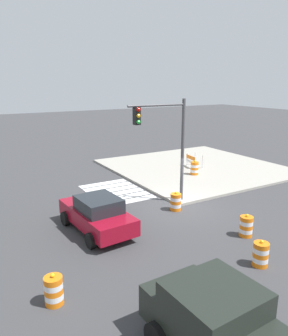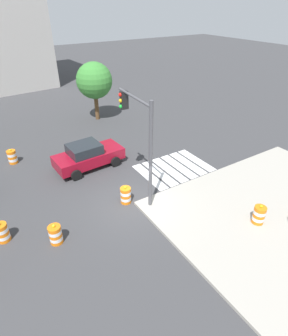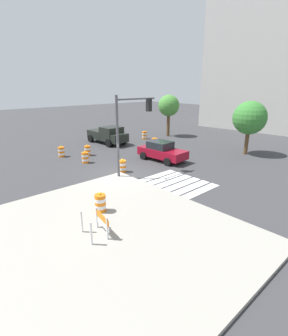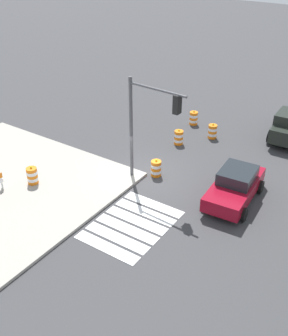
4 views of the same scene
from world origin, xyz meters
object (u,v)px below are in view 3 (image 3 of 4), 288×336
Objects in this scene: pickup_truck at (109,135)px; traffic_barrel_median_far at (155,142)px; traffic_light_pole at (131,121)px; street_tree_streetside_mid at (169,106)px; traffic_barrel_lane_center at (144,135)px; sports_car at (162,151)px; construction_barricade at (99,222)px; traffic_barrel_on_sidewalk at (100,203)px; street_tree_streetside_near at (250,118)px; traffic_barrel_near_corner at (85,158)px; traffic_barrel_median_near at (61,152)px; traffic_barrel_far_curb at (122,166)px; traffic_barrel_crosswalk_end at (88,151)px.

traffic_barrel_median_far is at bearing 31.37° from pickup_truck.
street_tree_streetside_mid is (-8.28, 12.83, -0.17)m from traffic_light_pole.
street_tree_streetside_mid reaches higher than traffic_barrel_lane_center.
pickup_truck reaches higher than sports_car.
pickup_truck is at bearing 154.18° from traffic_light_pole.
pickup_truck is 5.12× the size of traffic_barrel_median_far.
sports_car is 3.28× the size of construction_barricade.
traffic_barrel_on_sidewalk is at bearing -49.00° from traffic_barrel_lane_center.
traffic_barrel_lane_center is (-3.71, 1.92, 0.00)m from traffic_barrel_median_far.
street_tree_streetside_near is at bearing 29.51° from pickup_truck.
street_tree_streetside_near is (7.62, 12.69, 2.92)m from traffic_barrel_near_corner.
traffic_barrel_median_far is 9.46m from street_tree_streetside_near.
traffic_barrel_far_curb is (7.13, 1.49, 0.00)m from traffic_barrel_median_near.
street_tree_streetside_near is at bearing 59.02° from traffic_barrel_near_corner.
traffic_barrel_median_near is 7.28m from traffic_barrel_far_curb.
traffic_barrel_median_far is 9.69m from traffic_light_pole.
traffic_barrel_on_sidewalk is (13.22, -9.65, -0.37)m from pickup_truck.
sports_car is 12.33m from construction_barricade.
traffic_light_pole reaches higher than traffic_barrel_on_sidewalk.
traffic_barrel_median_near is 14.09m from construction_barricade.
street_tree_streetside_near is (12.40, 7.02, 2.40)m from pickup_truck.
traffic_barrel_far_curb is at bearing 11.84° from traffic_barrel_median_near.
traffic_barrel_crosswalk_end is at bearing 175.07° from traffic_barrel_far_curb.
traffic_barrel_crosswalk_end is at bearing 152.78° from traffic_barrel_on_sidewalk.
traffic_barrel_crosswalk_end is 0.19× the size of traffic_light_pole.
traffic_barrel_median_near is 1.00× the size of traffic_barrel_median_far.
traffic_barrel_near_corner is 11.43m from construction_barricade.
street_tree_streetside_mid reaches higher than traffic_barrel_near_corner.
street_tree_streetside_mid reaches higher than traffic_barrel_median_far.
street_tree_streetside_mid is (-1.42, 12.45, 3.28)m from traffic_barrel_crosswalk_end.
sports_car reaches higher than construction_barricade.
traffic_barrel_median_far is at bearing 125.18° from traffic_barrel_on_sidewalk.
traffic_barrel_on_sidewalk is 0.76× the size of construction_barricade.
sports_car is 8.71m from street_tree_streetside_near.
traffic_light_pole reaches higher than traffic_barrel_median_far.
traffic_light_pole is at bearing -46.38° from traffic_barrel_lane_center.
traffic_barrel_crosswalk_end is at bearing -83.49° from street_tree_streetside_mid.
traffic_barrel_crosswalk_end is 1.00× the size of traffic_barrel_lane_center.
traffic_barrel_far_curb is 0.20× the size of street_tree_streetside_mid.
street_tree_streetside_near is at bearing -5.88° from street_tree_streetside_mid.
traffic_barrel_near_corner is 14.61m from street_tree_streetside_mid.
street_tree_streetside_mid is at bearing 129.94° from sports_car.
traffic_barrel_median_near is 11.00m from traffic_barrel_lane_center.
traffic_barrel_median_far is 8.67m from traffic_barrel_far_curb.
traffic_barrel_on_sidewalk is 21.59m from street_tree_streetside_mid.
street_tree_streetside_mid is at bearing 174.12° from street_tree_streetside_near.
construction_barricade is at bearing -47.57° from traffic_barrel_lane_center.
traffic_barrel_near_corner is 2.39m from traffic_barrel_crosswalk_end.
street_tree_streetside_near reaches higher than traffic_barrel_far_curb.
traffic_barrel_median_far is at bearing 76.69° from traffic_barrel_crosswalk_end.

